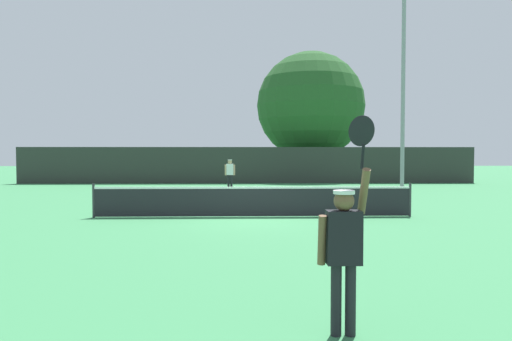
{
  "coord_description": "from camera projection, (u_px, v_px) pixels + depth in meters",
  "views": [
    {
      "loc": [
        -0.3,
        -14.59,
        2.02
      ],
      "look_at": [
        0.24,
        5.65,
        1.27
      ],
      "focal_mm": 32.37,
      "sensor_mm": 36.0,
      "label": 1
    }
  ],
  "objects": [
    {
      "name": "ground_plane",
      "position": [
        253.0,
        217.0,
        14.66
      ],
      "size": [
        120.0,
        120.0,
        0.0
      ],
      "primitive_type": "plane",
      "color": "#387F4C"
    },
    {
      "name": "tennis_net",
      "position": [
        253.0,
        201.0,
        14.64
      ],
      "size": [
        10.14,
        0.08,
        1.07
      ],
      "color": "#232328",
      "rests_on": "ground"
    },
    {
      "name": "perimeter_fence",
      "position": [
        248.0,
        165.0,
        31.1
      ],
      "size": [
        30.87,
        0.12,
        2.45
      ],
      "primitive_type": "cube",
      "color": "#2D332D",
      "rests_on": "ground"
    },
    {
      "name": "player_serving",
      "position": [
        344.0,
        240.0,
        5.08
      ],
      "size": [
        0.67,
        0.39,
        2.45
      ],
      "color": "black",
      "rests_on": "ground"
    },
    {
      "name": "player_receiving",
      "position": [
        230.0,
        171.0,
        25.38
      ],
      "size": [
        0.57,
        0.25,
        1.68
      ],
      "rotation": [
        0.0,
        0.0,
        3.14
      ],
      "color": "white",
      "rests_on": "ground"
    },
    {
      "name": "tennis_ball",
      "position": [
        322.0,
        223.0,
        13.06
      ],
      "size": [
        0.07,
        0.07,
        0.07
      ],
      "primitive_type": "sphere",
      "color": "#CCE033",
      "rests_on": "ground"
    },
    {
      "name": "light_pole",
      "position": [
        403.0,
        82.0,
        20.81
      ],
      "size": [
        1.18,
        0.28,
        9.33
      ],
      "color": "gray",
      "rests_on": "ground"
    },
    {
      "name": "large_tree",
      "position": [
        311.0,
        106.0,
        36.03
      ],
      "size": [
        8.37,
        8.37,
        9.93
      ],
      "color": "brown",
      "rests_on": "ground"
    },
    {
      "name": "parked_car_near",
      "position": [
        336.0,
        169.0,
        36.86
      ],
      "size": [
        2.07,
        4.27,
        1.69
      ],
      "rotation": [
        0.0,
        0.0,
        0.04
      ],
      "color": "black",
      "rests_on": "ground"
    }
  ]
}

